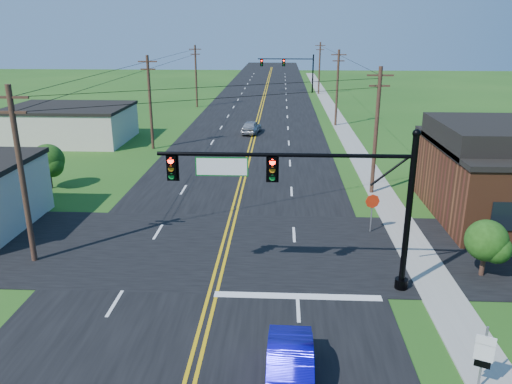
# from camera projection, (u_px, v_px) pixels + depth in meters

# --- Properties ---
(road_main) EXTENTS (16.00, 220.00, 0.04)m
(road_main) POSITION_uv_depth(u_px,v_px,m) (256.00, 122.00, 63.29)
(road_main) COLOR black
(road_main) RESTS_ON ground
(road_cross) EXTENTS (70.00, 10.00, 0.04)m
(road_cross) POSITION_uv_depth(u_px,v_px,m) (222.00, 248.00, 27.27)
(road_cross) COLOR black
(road_cross) RESTS_ON ground
(sidewalk) EXTENTS (2.00, 160.00, 0.08)m
(sidewalk) POSITION_uv_depth(u_px,v_px,m) (349.00, 140.00, 53.31)
(sidewalk) COLOR gray
(sidewalk) RESTS_ON ground
(signal_mast_main) EXTENTS (11.30, 0.60, 7.48)m
(signal_mast_main) POSITION_uv_depth(u_px,v_px,m) (307.00, 190.00, 21.79)
(signal_mast_main) COLOR black
(signal_mast_main) RESTS_ON ground
(signal_mast_far) EXTENTS (10.98, 0.60, 7.48)m
(signal_mast_far) POSITION_uv_depth(u_px,v_px,m) (289.00, 67.00, 90.09)
(signal_mast_far) COLOR black
(signal_mast_far) RESTS_ON ground
(cream_bldg_far) EXTENTS (12.20, 9.20, 3.70)m
(cream_bldg_far) POSITION_uv_depth(u_px,v_px,m) (70.00, 124.00, 52.24)
(cream_bldg_far) COLOR beige
(cream_bldg_far) RESTS_ON ground
(utility_pole_left_a) EXTENTS (1.80, 0.28, 9.00)m
(utility_pole_left_a) POSITION_uv_depth(u_px,v_px,m) (21.00, 173.00, 24.35)
(utility_pole_left_a) COLOR #372019
(utility_pole_left_a) RESTS_ON ground
(utility_pole_left_b) EXTENTS (1.80, 0.28, 9.00)m
(utility_pole_left_b) POSITION_uv_depth(u_px,v_px,m) (150.00, 101.00, 48.04)
(utility_pole_left_b) COLOR #372019
(utility_pole_left_b) RESTS_ON ground
(utility_pole_left_c) EXTENTS (1.80, 0.28, 9.00)m
(utility_pole_left_c) POSITION_uv_depth(u_px,v_px,m) (196.00, 75.00, 73.63)
(utility_pole_left_c) COLOR #372019
(utility_pole_left_c) RESTS_ON ground
(utility_pole_right_a) EXTENTS (1.80, 0.28, 9.00)m
(utility_pole_right_a) POSITION_uv_depth(u_px,v_px,m) (376.00, 129.00, 34.80)
(utility_pole_right_a) COLOR #372019
(utility_pole_right_a) RESTS_ON ground
(utility_pole_right_b) EXTENTS (1.80, 0.28, 9.00)m
(utility_pole_right_b) POSITION_uv_depth(u_px,v_px,m) (337.00, 87.00, 59.45)
(utility_pole_right_b) COLOR #372019
(utility_pole_right_b) RESTS_ON ground
(utility_pole_right_c) EXTENTS (1.80, 0.28, 9.00)m
(utility_pole_right_c) POSITION_uv_depth(u_px,v_px,m) (319.00, 67.00, 87.88)
(utility_pole_right_c) COLOR #372019
(utility_pole_right_c) RESTS_ON ground
(tree_right_back) EXTENTS (3.00, 3.00, 4.10)m
(tree_right_back) POSITION_uv_depth(u_px,v_px,m) (445.00, 147.00, 38.97)
(tree_right_back) COLOR #372019
(tree_right_back) RESTS_ON ground
(shrub_corner) EXTENTS (2.00, 2.00, 2.86)m
(shrub_corner) POSITION_uv_depth(u_px,v_px,m) (486.00, 241.00, 23.71)
(shrub_corner) COLOR #372019
(shrub_corner) RESTS_ON ground
(tree_left) EXTENTS (2.40, 2.40, 3.37)m
(tree_left) POSITION_uv_depth(u_px,v_px,m) (48.00, 160.00, 36.74)
(tree_left) COLOR #372019
(tree_left) RESTS_ON ground
(blue_car) EXTENTS (1.61, 4.46, 1.46)m
(blue_car) POSITION_uv_depth(u_px,v_px,m) (290.00, 372.00, 16.40)
(blue_car) COLOR #0D08B6
(blue_car) RESTS_ON ground
(distant_car) EXTENTS (2.39, 4.49, 1.46)m
(distant_car) POSITION_uv_depth(u_px,v_px,m) (251.00, 127.00, 56.26)
(distant_car) COLOR #A2A1A6
(distant_car) RESTS_ON ground
(route_sign) EXTENTS (0.58, 0.27, 2.45)m
(route_sign) POSITION_uv_depth(u_px,v_px,m) (484.00, 354.00, 16.16)
(route_sign) COLOR slate
(route_sign) RESTS_ON ground
(stop_sign) EXTENTS (0.84, 0.14, 2.36)m
(stop_sign) POSITION_uv_depth(u_px,v_px,m) (372.00, 205.00, 28.86)
(stop_sign) COLOR slate
(stop_sign) RESTS_ON ground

